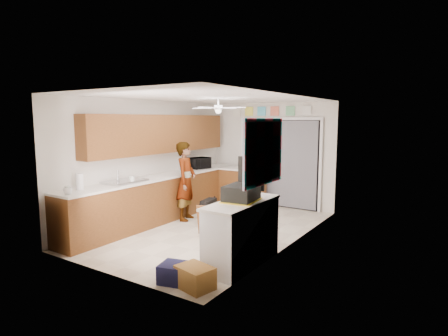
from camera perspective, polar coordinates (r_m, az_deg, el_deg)
The scene contains 41 objects.
floor at distance 7.31m, azimuth -1.73°, elevation -9.32°, with size 5.00×5.00×0.00m, color beige.
ceiling at distance 7.01m, azimuth -1.81°, elevation 10.65°, with size 5.00×5.00×0.00m, color white.
wall_back at distance 9.20m, azimuth 7.13°, elevation 2.04°, with size 3.20×3.20×0.00m, color silver.
wall_front at distance 5.22m, azimuth -17.61°, elevation -2.39°, with size 3.20×3.20×0.00m, color silver.
wall_left at distance 8.06m, azimuth -11.16°, elevation 1.20°, with size 5.00×5.00×0.00m, color silver.
wall_right at distance 6.29m, azimuth 10.31°, elevation -0.53°, with size 5.00×5.00×0.00m, color silver.
left_base_cabinets at distance 7.99m, azimuth -9.46°, elevation -4.64°, with size 0.60×4.80×0.90m, color brown.
left_countertop at distance 7.90m, azimuth -9.48°, elevation -1.31°, with size 0.62×4.80×0.04m, color white.
upper_cabinets at distance 8.06m, azimuth -9.45°, elevation 5.16°, with size 0.32×4.00×0.80m, color brown.
sink_basin at distance 7.19m, azimuth -14.86°, elevation -2.03°, with size 0.50×0.76×0.06m, color silver.
faucet at distance 7.32m, azimuth -15.89°, elevation -1.15°, with size 0.03×0.03×0.22m, color silver.
peninsula_base at distance 9.11m, azimuth 2.84°, elevation -3.05°, with size 1.00×0.60×0.90m, color brown.
peninsula_top at distance 9.04m, azimuth 2.86°, elevation -0.11°, with size 1.04×0.64×0.04m, color white.
back_opening_recess at distance 9.09m, azimuth 8.44°, elevation 0.69°, with size 2.00×0.06×2.10m, color black.
curtain_panel at distance 9.06m, azimuth 8.34°, elevation 0.66°, with size 1.90×0.03×2.05m, color gray.
door_trim_left at distance 9.53m, azimuth 2.78°, elevation 1.07°, with size 0.06×0.04×2.10m, color white.
door_trim_right at distance 8.70m, azimuth 14.48°, elevation 0.22°, with size 0.06×0.04×2.10m, color white.
door_trim_head at distance 9.00m, azimuth 8.49°, elevation 7.45°, with size 2.10×0.04×0.06m, color white.
header_frame_0 at distance 9.42m, azimuth 3.83°, elevation 8.60°, with size 0.22×0.02×0.22m, color #EDE84F.
header_frame_1 at distance 9.25m, azimuth 5.74°, elevation 8.60°, with size 0.22×0.02×0.22m, color #51BDD9.
header_frame_2 at distance 9.10m, azimuth 7.73°, elevation 8.59°, with size 0.22×0.02×0.22m, color #DD6E53.
header_frame_3 at distance 8.93m, azimuth 10.07°, elevation 8.57°, with size 0.22×0.02×0.22m, color #6DC084.
header_frame_4 at distance 8.78m, azimuth 12.50°, elevation 8.53°, with size 0.22×0.02×0.22m, color silver.
route66_sign at distance 9.59m, azimuth 1.98°, elevation 8.59°, with size 0.22×0.02×0.26m, color silver.
right_counter_base at distance 5.52m, azimuth 2.78°, elevation -10.07°, with size 0.50×1.40×0.90m, color white.
right_counter_top at distance 5.40m, azimuth 2.72°, elevation -5.29°, with size 0.54×1.44×0.04m, color white.
abstract_painting at distance 5.35m, azimuth 6.07°, elevation 2.48°, with size 0.03×1.15×0.95m, color #FF5D7E.
ceiling_fan at distance 7.17m, azimuth -0.88°, elevation 9.14°, with size 1.14×1.14×0.24m, color white.
microwave at distance 8.91m, azimuth -3.77°, elevation 0.76°, with size 0.48×0.33×0.27m, color black.
cup at distance 6.36m, azimuth -22.70°, elevation -3.23°, with size 0.14×0.14×0.11m, color white.
jar_a at distance 7.10m, azimuth -13.85°, elevation -1.72°, with size 0.09×0.09×0.13m, color silver.
jar_b at distance 6.36m, azimuth -22.72°, elevation -3.14°, with size 0.09×0.09×0.13m, color silver.
paper_towel_roll at distance 6.69m, azimuth -21.16°, elevation -1.93°, with size 0.13×0.13×0.27m, color white.
suitcase at distance 5.40m, azimuth 2.66°, elevation -3.82°, with size 0.40×0.54×0.23m, color black.
suitcase_rim at distance 5.42m, azimuth 2.65°, elevation -4.96°, with size 0.44×0.58×0.02m, color yellow.
suitcase_lid at distance 5.60m, azimuth 4.17°, elevation -0.82°, with size 0.42×0.03×0.50m, color black.
cardboard_box at distance 4.90m, azimuth -4.44°, elevation -16.28°, with size 0.45×0.34×0.28m, color olive.
navy_crate at distance 5.08m, azimuth -7.33°, elevation -15.61°, with size 0.41×0.34×0.25m, color black.
cabinet_door_panel at distance 6.87m, azimuth -2.52°, elevation -7.96°, with size 0.38×0.03×0.57m, color brown.
man at distance 7.86m, azimuth -5.82°, elevation -2.01°, with size 0.60×0.39×1.64m, color white.
dog at distance 7.86m, azimuth -2.37°, elevation -6.21°, with size 0.28×0.64×0.51m, color black.
Camera 1 is at (3.98, -5.75, 2.11)m, focal length 30.00 mm.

